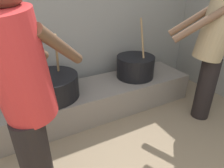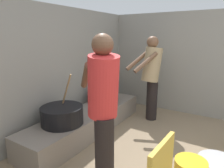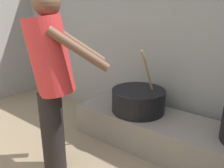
{
  "view_description": "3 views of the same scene",
  "coord_description": "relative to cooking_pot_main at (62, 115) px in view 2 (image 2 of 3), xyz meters",
  "views": [
    {
      "loc": [
        -0.21,
        0.2,
        1.47
      ],
      "look_at": [
        0.43,
        1.39,
        0.78
      ],
      "focal_mm": 32.04,
      "sensor_mm": 36.0,
      "label": 1
    },
    {
      "loc": [
        -1.76,
        0.2,
        1.54
      ],
      "look_at": [
        0.38,
        1.53,
        0.94
      ],
      "focal_mm": 32.53,
      "sensor_mm": 36.0,
      "label": 2
    },
    {
      "loc": [
        1.27,
        0.2,
        1.39
      ],
      "look_at": [
        0.35,
        1.39,
        0.91
      ],
      "focal_mm": 35.73,
      "sensor_mm": 36.0,
      "label": 3
    }
  ],
  "objects": [
    {
      "name": "block_enclosure_rear",
      "position": [
        -0.11,
        0.51,
        0.52
      ],
      "size": [
        5.12,
        0.2,
        1.99
      ],
      "primitive_type": "cube",
      "color": "gray",
      "rests_on": "ground_plane"
    },
    {
      "name": "hearth_ledge",
      "position": [
        0.54,
        -0.01,
        -0.3
      ],
      "size": [
        2.42,
        0.6,
        0.35
      ],
      "primitive_type": "cube",
      "color": "slate",
      "rests_on": "ground_plane"
    },
    {
      "name": "cooking_pot_main",
      "position": [
        0.0,
        0.0,
        0.0
      ],
      "size": [
        0.58,
        0.58,
        0.7
      ],
      "color": "black",
      "rests_on": "hearth_ledge"
    },
    {
      "name": "cooking_pot_secondary",
      "position": [
        1.09,
        0.02,
        0.02
      ],
      "size": [
        0.49,
        0.49,
        0.73
      ],
      "color": "black",
      "rests_on": "hearth_ledge"
    },
    {
      "name": "cook_in_red_shirt",
      "position": [
        -0.29,
        -0.89,
        0.42
      ],
      "size": [
        0.68,
        0.69,
        1.56
      ],
      "color": "black",
      "rests_on": "ground_plane"
    },
    {
      "name": "cook_in_tan_shirt",
      "position": [
        1.55,
        -0.68,
        0.4
      ],
      "size": [
        0.71,
        0.62,
        1.54
      ],
      "color": "black",
      "rests_on": "ground_plane"
    },
    {
      "name": "metal_mixing_bowl",
      "position": [
        0.63,
        -1.92,
        -0.43
      ],
      "size": [
        0.46,
        0.46,
        0.09
      ],
      "primitive_type": "cylinder",
      "color": "#B7B7BC",
      "rests_on": "ground_plane"
    }
  ]
}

